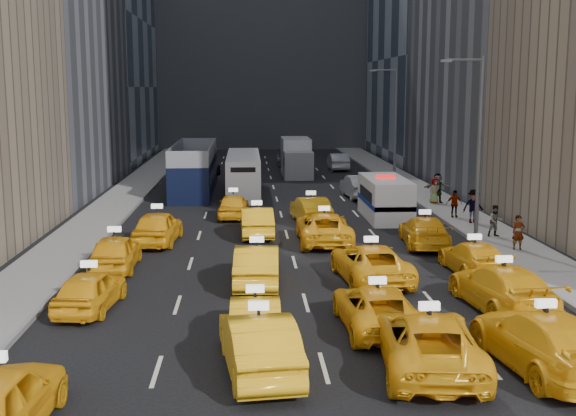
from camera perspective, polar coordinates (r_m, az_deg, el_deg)
name	(u,v)px	position (r m, az deg, el deg)	size (l,w,h in m)	color
ground	(311,321)	(23.78, 1.81, -8.88)	(160.00, 160.00, 0.00)	black
sidewalk_west	(118,202)	(48.78, -13.26, 0.49)	(3.00, 90.00, 0.15)	gray
sidewalk_east	(433,199)	(49.66, 11.35, 0.71)	(3.00, 90.00, 0.15)	gray
curb_west	(140,201)	(48.55, -11.58, 0.53)	(0.15, 90.00, 0.18)	slate
curb_east	(411,199)	(49.31, 9.72, 0.72)	(0.15, 90.00, 0.18)	slate
streetlight_near	(477,141)	(36.34, 14.74, 5.12)	(2.15, 0.22, 9.00)	#595B60
streetlight_far	(394,122)	(55.68, 8.37, 6.74)	(2.15, 0.22, 9.00)	#595B60
taxi_1	(259,343)	(19.45, -2.32, -10.61)	(1.71, 4.91, 1.62)	#FFB215
taxi_2	(428,341)	(20.04, 11.01, -10.31)	(2.54, 5.52, 1.53)	#FFB215
taxi_3	(544,340)	(20.77, 19.54, -9.84)	(2.27, 5.59, 1.62)	#FFB215
taxi_4	(90,290)	(25.54, -15.37, -6.28)	(1.65, 4.10, 1.40)	#FFB215
taxi_5	(255,318)	(21.81, -2.60, -8.69)	(1.47, 4.20, 1.38)	#FFB215
taxi_6	(377,308)	(22.97, 7.04, -7.85)	(2.24, 4.87, 1.35)	#FFB215
taxi_7	(503,288)	(25.67, 16.59, -6.06)	(2.20, 5.40, 1.57)	#FFB215
taxi_8	(115,252)	(30.83, -13.49, -3.41)	(1.77, 4.41, 1.50)	#FFB215
taxi_9	(257,265)	(27.77, -2.47, -4.50)	(1.65, 4.74, 1.56)	#FFB215
taxi_10	(371,263)	(28.47, 6.55, -4.32)	(2.41, 5.23, 1.45)	#FFB215
taxi_11	(474,258)	(30.29, 14.46, -3.85)	(1.86, 4.56, 1.32)	#FFB215
taxi_12	(158,227)	(35.56, -10.26, -1.49)	(1.91, 4.76, 1.62)	#FFB215
taxi_13	(257,221)	(36.81, -2.48, -1.07)	(1.59, 4.56, 1.50)	#FFB215
taxi_14	(324,228)	(35.12, 2.86, -1.59)	(2.50, 5.42, 1.51)	#FFB215
taxi_15	(424,231)	(35.08, 10.73, -1.82)	(2.01, 4.94, 1.43)	#FFB215
taxi_16	(233,206)	(42.06, -4.33, 0.19)	(1.68, 4.18, 1.42)	#FFB215
taxi_17	(311,210)	(40.40, 1.82, -0.14)	(1.56, 4.49, 1.48)	#FFB215
nypd_van	(385,199)	(41.98, 7.68, 0.72)	(2.71, 6.07, 2.54)	silver
double_decker	(194,169)	(52.26, -7.43, 3.07)	(4.33, 12.21, 3.48)	black
city_bus	(243,174)	(51.60, -3.54, 2.68)	(2.79, 11.01, 2.82)	white
box_truck	(296,157)	(62.09, 0.67, 4.01)	(3.05, 7.17, 3.19)	silver
misc_car_0	(358,186)	(49.86, 5.56, 1.72)	(1.68, 4.81, 1.59)	#999CA0
misc_car_1	(206,169)	(61.65, -6.52, 3.08)	(2.24, 4.87, 1.35)	black
misc_car_2	(289,157)	(70.38, 0.11, 4.06)	(2.32, 5.71, 1.66)	slate
misc_car_3	(250,160)	(68.37, -3.01, 3.84)	(1.83, 4.54, 1.55)	black
misc_car_4	(338,162)	(66.60, 3.98, 3.68)	(1.63, 4.69, 1.54)	#9C9DA3
pedestrian_0	(518,232)	(34.67, 17.74, -1.85)	(0.58, 0.38, 1.59)	gray
pedestrian_1	(496,221)	(37.37, 16.09, -0.99)	(0.77, 0.42, 1.58)	gray
pedestrian_2	(473,206)	(40.76, 14.43, 0.13)	(1.20, 0.49, 1.86)	gray
pedestrian_3	(454,204)	(42.38, 13.01, 0.34)	(0.91, 0.42, 1.56)	gray
pedestrian_4	(434,191)	(47.28, 11.50, 1.35)	(0.79, 0.43, 1.61)	gray
pedestrian_5	(437,188)	(47.46, 11.73, 1.56)	(1.78, 0.51, 1.92)	gray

